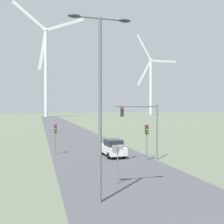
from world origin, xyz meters
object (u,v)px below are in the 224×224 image
Objects in this scene: traffic_light_post_near_left at (55,132)px; wind_turbine_left at (46,63)px; traffic_light_mast_overhead at (143,120)px; car_approaching at (113,148)px; traffic_light_post_near_right at (147,134)px; streetlamp at (100,86)px; stop_sign_near at (118,157)px; wind_turbine_center at (151,80)px.

wind_turbine_left reaches higher than traffic_light_post_near_left.
traffic_light_post_near_left is at bearing 144.67° from traffic_light_mast_overhead.
traffic_light_mast_overhead is 141.89m from wind_turbine_left.
car_approaching is at bearing 128.88° from traffic_light_mast_overhead.
car_approaching is at bearing -26.83° from traffic_light_post_near_left.
traffic_light_post_near_right is at bearing -35.30° from traffic_light_post_near_left.
traffic_light_post_near_left is 136.51m from wind_turbine_left.
car_approaching is 139.77m from wind_turbine_left.
streetlamp reaches higher than traffic_light_post_near_right.
traffic_light_post_near_left is 0.05× the size of wind_turbine_left.
streetlamp is 14.69m from car_approaching.
traffic_light_post_near_right reaches higher than car_approaching.
stop_sign_near is 0.48× the size of traffic_light_mast_overhead.
traffic_light_post_near_right is 0.05× the size of wind_turbine_left.
traffic_light_mast_overhead is at bearing 145.37° from traffic_light_post_near_right.
stop_sign_near is 149.13m from wind_turbine_left.
stop_sign_near is at bearing -123.63° from traffic_light_mast_overhead.
wind_turbine_left is at bearing 91.47° from car_approaching.
traffic_light_post_near_right reaches higher than traffic_light_post_near_left.
streetlamp is 1.81× the size of traffic_light_mast_overhead.
wind_turbine_center reaches higher than streetlamp.
wind_turbine_center is (81.15, 172.44, 27.26)m from car_approaching.
traffic_light_mast_overhead is at bearing -114.25° from wind_turbine_center.
traffic_light_post_near_right is at bearing -34.63° from traffic_light_mast_overhead.
traffic_light_post_near_right is 1.48m from traffic_light_mast_overhead.
traffic_light_mast_overhead is (4.70, 7.07, 2.13)m from stop_sign_near.
wind_turbine_center is at bearing 65.88° from traffic_light_post_near_right.
traffic_light_mast_overhead is at bearing 56.81° from streetlamp.
car_approaching is at bearing -115.20° from wind_turbine_center.
wind_turbine_left is (-1.04, 145.96, 30.59)m from stop_sign_near.
car_approaching is at bearing 75.95° from stop_sign_near.
traffic_light_post_near_left is 0.95× the size of traffic_light_post_near_right.
traffic_light_mast_overhead reaches higher than traffic_light_post_near_left.
streetlamp is 16.41m from traffic_light_post_near_left.
traffic_light_post_near_left is at bearing -91.01° from wind_turbine_left.
traffic_light_post_near_left reaches higher than car_approaching.
car_approaching is 0.06× the size of wind_turbine_left.
traffic_light_post_near_right is 0.84× the size of car_approaching.
traffic_light_post_near_right is (8.43, -5.97, 0.13)m from traffic_light_post_near_left.
wind_turbine_left reaches higher than traffic_light_mast_overhead.
car_approaching is 0.06× the size of wind_turbine_center.
streetlamp reaches higher than traffic_light_post_near_left.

